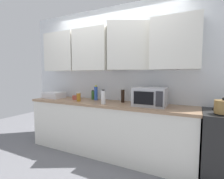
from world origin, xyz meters
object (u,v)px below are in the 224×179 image
Objects in this scene: kettle at (223,107)px; microwave at (150,97)px; bottle_white_jar at (103,97)px; bowl_ceramic_small at (76,97)px; bottle_green_oil at (93,95)px; bottle_blue_cleaner at (96,93)px; bottle_soy_dark at (123,96)px; dish_rack at (54,95)px; bottle_amber_vinegar at (79,97)px.

microwave reaches higher than kettle.
kettle is 1.63m from bottle_white_jar.
bottle_green_oil is at bearing 28.53° from bowl_ceramic_small.
kettle is 0.70× the size of bottle_blue_cleaner.
bottle_soy_dark is (-0.49, 0.11, -0.02)m from microwave.
bottle_soy_dark is at bearing 167.12° from microwave.
kettle is at bearing -9.63° from bottle_green_oil.
bottle_soy_dark reaches higher than bowl_ceramic_small.
bottle_white_jar is 0.36m from bottle_soy_dark.
kettle is 1.44m from bottle_soy_dark.
kettle is 0.40× the size of microwave.
microwave is 1.74× the size of bottle_blue_cleaner.
bottle_white_jar is at bearing -126.52° from bottle_soy_dark.
dish_rack is at bearing 172.00° from bottle_white_jar.
bottle_white_jar is (-0.71, -0.18, -0.03)m from microwave.
bottle_soy_dark reaches higher than bottle_white_jar.
bottle_blue_cleaner reaches higher than bottle_amber_vinegar.
bottle_green_oil reaches higher than dish_rack.
bottle_blue_cleaner is 0.41m from bowl_ceramic_small.
bottle_blue_cleaner is at bearing -26.72° from bottle_green_oil.
bottle_blue_cleaner reaches higher than kettle.
bottle_amber_vinegar reaches higher than bowl_ceramic_small.
bottle_blue_cleaner is 1.71× the size of bottle_amber_vinegar.
microwave is 0.73m from bottle_white_jar.
microwave is 3.26× the size of bowl_ceramic_small.
kettle reaches higher than bottle_green_oil.
bottle_soy_dark is (0.22, 0.29, 0.00)m from bottle_white_jar.
bowl_ceramic_small is at bearing 163.50° from bottle_white_jar.
bowl_ceramic_small is (-0.28, -0.15, -0.05)m from bottle_green_oil.
dish_rack is 0.54m from bowl_ceramic_small.
bottle_amber_vinegar is (-0.20, -0.26, -0.05)m from bottle_blue_cleaner.
bottle_blue_cleaner is 1.87× the size of bowl_ceramic_small.
microwave is 1.97m from dish_rack.
microwave is 0.51m from bottle_soy_dark.
microwave reaches higher than bottle_amber_vinegar.
kettle is 1.99m from bottle_blue_cleaner.
dish_rack is (-2.88, 0.16, -0.03)m from kettle.
dish_rack is at bearing 170.21° from bottle_amber_vinegar.
bottle_blue_cleaner is at bearing 136.85° from bottle_white_jar.
dish_rack is at bearing -179.89° from microwave.
bottle_white_jar reaches higher than bottle_amber_vinegar.
dish_rack is 0.84m from bottle_green_oil.
bowl_ceramic_small is (-0.38, -0.10, -0.09)m from bottle_blue_cleaner.
bottle_amber_vinegar is (-2.16, 0.04, -0.01)m from kettle.
bottle_amber_vinegar is (-0.53, 0.05, -0.03)m from bottle_white_jar.
dish_rack is at bearing -166.90° from bottle_green_oil.
microwave is 1.26× the size of dish_rack.
microwave is 1.25m from bottle_amber_vinegar.
bottle_white_jar is at bearing -39.98° from bottle_green_oil.
microwave is 1.99× the size of bottle_soy_dark.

